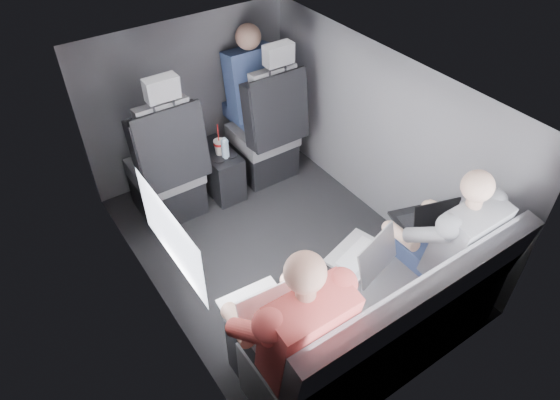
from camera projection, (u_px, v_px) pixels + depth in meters
floor at (279, 251)px, 3.72m from camera, size 2.60×2.60×0.00m
ceiling at (278, 87)px, 2.84m from camera, size 2.60×2.60×0.00m
panel_left at (151, 235)px, 2.89m from camera, size 0.02×2.60×1.35m
panel_right at (380, 137)px, 3.67m from camera, size 0.02×2.60×1.35m
panel_front at (190, 99)px, 4.09m from camera, size 1.80×0.02×1.35m
panel_back at (427, 315)px, 2.47m from camera, size 1.80×0.02×1.35m
side_window at (170, 236)px, 2.57m from camera, size 0.02×0.75×0.42m
seatbelt at (278, 102)px, 3.81m from camera, size 0.35×0.11×0.59m
front_seat_left at (168, 173)px, 3.79m from camera, size 0.52×0.58×1.26m
front_seat_right at (267, 136)px, 4.18m from camera, size 0.52×0.58×1.26m
center_console at (219, 171)px, 4.14m from camera, size 0.24×0.48×0.41m
rear_bench at (383, 325)px, 2.85m from camera, size 1.60×0.57×0.92m
soda_cup at (219, 146)px, 3.94m from camera, size 0.09×0.09×0.27m
water_bottle at (225, 149)px, 3.90m from camera, size 0.06×0.06×0.17m
laptop_white at (260, 306)px, 2.56m from camera, size 0.35×0.33×0.25m
laptop_silver at (364, 254)px, 2.83m from camera, size 0.40×0.40×0.25m
laptop_black at (424, 218)px, 3.07m from camera, size 0.36×0.36×0.22m
passenger_rear_left at (289, 330)px, 2.44m from camera, size 0.52×0.64×1.25m
passenger_rear_right at (442, 242)px, 2.92m from camera, size 0.48×0.61×1.20m
passenger_front_right at (250, 85)px, 4.11m from camera, size 0.41×0.41×0.84m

